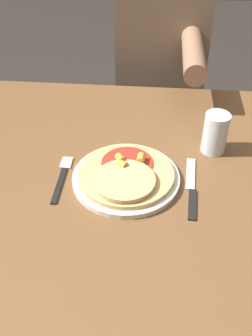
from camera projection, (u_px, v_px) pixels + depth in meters
ground_plane at (130, 325)px, 1.50m from camera, size 8.00×8.00×0.00m
dining_table at (132, 203)px, 1.07m from camera, size 1.18×0.91×0.77m
plate at (126, 178)px, 0.98m from camera, size 0.27×0.27×0.01m
pizza at (126, 174)px, 0.96m from camera, size 0.24×0.24×0.04m
fork at (62, 176)px, 0.99m from camera, size 0.03×0.18×0.00m
knife at (191, 188)px, 0.96m from camera, size 0.03×0.22×0.00m
drinking_glass at (215, 133)px, 1.04m from camera, size 0.07×0.07×0.11m
person_diner at (161, 72)px, 1.56m from camera, size 0.33×0.52×1.22m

